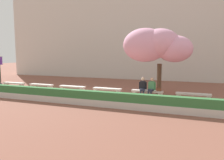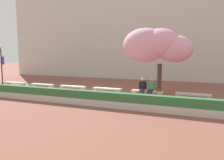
{
  "view_description": "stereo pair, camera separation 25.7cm",
  "coord_description": "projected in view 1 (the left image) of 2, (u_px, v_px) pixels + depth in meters",
  "views": [
    {
      "loc": [
        7.1,
        -13.81,
        2.77
      ],
      "look_at": [
        1.68,
        0.2,
        1.0
      ],
      "focal_mm": 35.0,
      "sensor_mm": 36.0,
      "label": 1
    },
    {
      "loc": [
        7.34,
        -13.71,
        2.77
      ],
      "look_at": [
        1.68,
        0.2,
        1.0
      ],
      "focal_mm": 35.0,
      "sensor_mm": 36.0,
      "label": 2
    }
  ],
  "objects": [
    {
      "name": "stone_bench_east_end",
      "position": [
        147.0,
        93.0,
        14.11
      ],
      "size": [
        2.04,
        0.45,
        0.45
      ],
      "color": "beige",
      "rests_on": "ground"
    },
    {
      "name": "person_seated_left",
      "position": [
        143.0,
        86.0,
        14.12
      ],
      "size": [
        0.51,
        0.71,
        1.29
      ],
      "color": "black",
      "rests_on": "ground"
    },
    {
      "name": "stone_bench_west_end",
      "position": [
        14.0,
        84.0,
        18.13
      ],
      "size": [
        2.04,
        0.45,
        0.45
      ],
      "color": "beige",
      "rests_on": "ground"
    },
    {
      "name": "planter_hedge_foreground",
      "position": [
        63.0,
        96.0,
        12.54
      ],
      "size": [
        18.92,
        0.5,
        0.8
      ],
      "color": "beige",
      "rests_on": "ground"
    },
    {
      "name": "stone_bench_far_east",
      "position": [
        193.0,
        95.0,
        13.11
      ],
      "size": [
        2.04,
        0.45,
        0.45
      ],
      "color": "beige",
      "rests_on": "ground"
    },
    {
      "name": "stone_bench_near_west",
      "position": [
        41.0,
        86.0,
        17.13
      ],
      "size": [
        2.04,
        0.45,
        0.45
      ],
      "color": "beige",
      "rests_on": "ground"
    },
    {
      "name": "handbag",
      "position": [
        159.0,
        89.0,
        13.79
      ],
      "size": [
        0.3,
        0.15,
        0.34
      ],
      "color": "brown",
      "rests_on": "stone_bench_east_end"
    },
    {
      "name": "stone_bench_near_east",
      "position": [
        107.0,
        90.0,
        15.12
      ],
      "size": [
        2.04,
        0.45,
        0.45
      ],
      "color": "beige",
      "rests_on": "ground"
    },
    {
      "name": "person_seated_right",
      "position": [
        152.0,
        87.0,
        13.92
      ],
      "size": [
        0.5,
        0.72,
        1.29
      ],
      "color": "black",
      "rests_on": "ground"
    },
    {
      "name": "stone_bench_center",
      "position": [
        72.0,
        88.0,
        16.12
      ],
      "size": [
        2.04,
        0.45,
        0.45
      ],
      "color": "beige",
      "rests_on": "ground"
    },
    {
      "name": "building_facade",
      "position": [
        133.0,
        35.0,
        25.67
      ],
      "size": [
        32.06,
        4.0,
        10.05
      ],
      "primitive_type": "cube",
      "color": "beige",
      "rests_on": "ground"
    },
    {
      "name": "lamp_post_with_banner",
      "position": [
        0.0,
        61.0,
        19.82
      ],
      "size": [
        0.54,
        0.28,
        3.56
      ],
      "color": "black",
      "rests_on": "ground"
    },
    {
      "name": "ground_plane",
      "position": [
        89.0,
        93.0,
        15.66
      ],
      "size": [
        100.0,
        100.0,
        0.0
      ],
      "primitive_type": "plane",
      "color": "brown"
    },
    {
      "name": "cherry_tree_main",
      "position": [
        157.0,
        45.0,
        14.95
      ],
      "size": [
        4.7,
        2.99,
        4.56
      ],
      "color": "#473323",
      "rests_on": "ground"
    }
  ]
}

